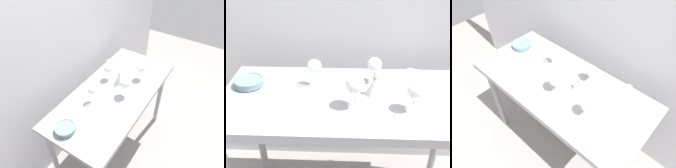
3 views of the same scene
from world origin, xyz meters
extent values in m
plane|color=gray|center=(0.00, 0.00, 0.00)|extent=(6.00, 6.00, 0.00)
cube|color=silver|center=(0.00, 0.49, 1.30)|extent=(3.80, 0.04, 2.60)
cube|color=gray|center=(0.00, 0.00, 0.88)|extent=(1.40, 0.64, 0.04)
cube|color=gray|center=(0.00, -0.33, 0.88)|extent=(1.40, 0.01, 0.05)
cylinder|color=gray|center=(-0.64, -0.26, 0.43)|extent=(0.05, 0.05, 0.86)
cylinder|color=gray|center=(-0.64, 0.26, 0.43)|extent=(0.05, 0.05, 0.86)
cylinder|color=gray|center=(0.64, 0.26, 0.43)|extent=(0.05, 0.05, 0.86)
cylinder|color=white|center=(-0.19, 0.10, 0.90)|extent=(0.07, 0.07, 0.00)
cylinder|color=white|center=(-0.19, 0.10, 0.95)|extent=(0.01, 0.01, 0.09)
sphere|color=white|center=(-0.19, 0.10, 1.03)|extent=(0.08, 0.08, 0.08)
cylinder|color=maroon|center=(-0.19, 0.10, 1.01)|extent=(0.06, 0.06, 0.03)
cylinder|color=white|center=(0.14, 0.16, 0.90)|extent=(0.06, 0.06, 0.00)
cylinder|color=white|center=(0.14, 0.16, 0.94)|extent=(0.01, 0.01, 0.08)
sphere|color=white|center=(0.14, 0.16, 1.02)|extent=(0.08, 0.08, 0.08)
cylinder|color=maroon|center=(0.14, 0.16, 1.00)|extent=(0.06, 0.06, 0.02)
cylinder|color=white|center=(0.32, -0.11, 0.90)|extent=(0.08, 0.08, 0.00)
cylinder|color=white|center=(0.32, -0.11, 0.94)|extent=(0.01, 0.01, 0.08)
sphere|color=white|center=(0.32, -0.11, 1.02)|extent=(0.09, 0.09, 0.09)
cylinder|color=maroon|center=(0.32, -0.11, 1.00)|extent=(0.06, 0.06, 0.02)
cylinder|color=white|center=(0.03, -0.10, 0.90)|extent=(0.07, 0.07, 0.00)
cylinder|color=white|center=(0.03, -0.10, 0.95)|extent=(0.01, 0.01, 0.09)
sphere|color=white|center=(0.03, -0.10, 1.03)|extent=(0.10, 0.10, 0.10)
cylinder|color=maroon|center=(0.03, -0.10, 1.02)|extent=(0.07, 0.07, 0.02)
cube|color=white|center=(0.42, 0.18, 0.90)|extent=(0.27, 0.31, 0.00)
cube|color=white|center=(-0.31, -0.02, 0.90)|extent=(0.23, 0.31, 0.00)
cylinder|color=#4C4C4C|center=(-0.57, 0.09, 0.90)|extent=(0.15, 0.15, 0.01)
cylinder|color=slate|center=(-0.57, 0.09, 0.92)|extent=(0.16, 0.16, 0.03)
torus|color=slate|center=(-0.57, 0.09, 0.94)|extent=(0.16, 0.16, 0.01)
cone|color=silver|center=(0.14, 0.02, 0.95)|extent=(0.10, 0.10, 0.10)
cylinder|color=#C17F4C|center=(0.14, 0.02, 1.00)|extent=(0.02, 0.02, 0.01)
cone|color=silver|center=(0.14, 0.02, 1.03)|extent=(0.02, 0.02, 0.04)
camera|label=1|loc=(-1.21, -0.75, 2.26)|focal=33.81mm
camera|label=2|loc=(-0.01, -1.23, 1.72)|focal=43.83mm
camera|label=3|loc=(0.76, -0.80, 2.06)|focal=34.06mm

